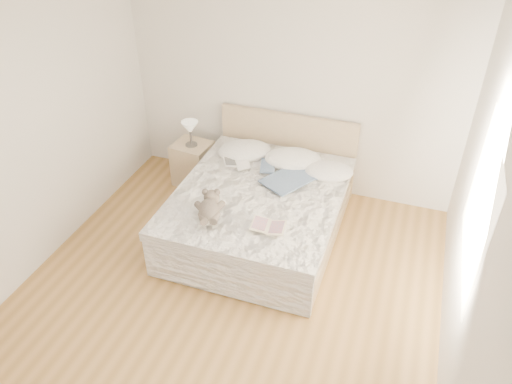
% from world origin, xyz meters
% --- Properties ---
extents(floor, '(4.00, 4.50, 0.00)m').
position_xyz_m(floor, '(0.00, 0.00, 0.00)').
color(floor, brown).
rests_on(floor, ground).
extents(ceiling, '(4.00, 4.50, 0.00)m').
position_xyz_m(ceiling, '(0.00, 0.00, 2.70)').
color(ceiling, white).
rests_on(ceiling, ground).
extents(wall_back, '(4.00, 0.02, 2.70)m').
position_xyz_m(wall_back, '(0.00, 2.25, 1.35)').
color(wall_back, beige).
rests_on(wall_back, ground).
extents(wall_left, '(0.02, 4.50, 2.70)m').
position_xyz_m(wall_left, '(-2.00, 0.00, 1.35)').
color(wall_left, beige).
rests_on(wall_left, ground).
extents(wall_right, '(0.02, 4.50, 2.70)m').
position_xyz_m(wall_right, '(2.00, 0.00, 1.35)').
color(wall_right, beige).
rests_on(wall_right, ground).
extents(window, '(0.02, 1.30, 1.10)m').
position_xyz_m(window, '(1.99, 0.30, 1.45)').
color(window, white).
rests_on(window, wall_right).
extents(bed, '(1.72, 2.14, 1.00)m').
position_xyz_m(bed, '(0.00, 1.19, 0.31)').
color(bed, tan).
rests_on(bed, floor).
extents(nightstand, '(0.49, 0.45, 0.56)m').
position_xyz_m(nightstand, '(-1.14, 1.84, 0.28)').
color(nightstand, tan).
rests_on(nightstand, floor).
extents(table_lamp, '(0.24, 0.24, 0.32)m').
position_xyz_m(table_lamp, '(-1.13, 1.82, 0.79)').
color(table_lamp, '#4A4640').
rests_on(table_lamp, nightstand).
extents(pillow_left, '(0.76, 0.68, 0.19)m').
position_xyz_m(pillow_left, '(-0.41, 1.79, 0.64)').
color(pillow_left, white).
rests_on(pillow_left, bed).
extents(pillow_middle, '(0.75, 0.60, 0.20)m').
position_xyz_m(pillow_middle, '(0.18, 1.79, 0.64)').
color(pillow_middle, white).
rests_on(pillow_middle, bed).
extents(pillow_right, '(0.60, 0.48, 0.16)m').
position_xyz_m(pillow_right, '(0.63, 1.67, 0.64)').
color(pillow_right, white).
rests_on(pillow_right, bed).
extents(blouse, '(0.85, 0.87, 0.02)m').
position_xyz_m(blouse, '(0.25, 1.39, 0.63)').
color(blouse, '#3F5473').
rests_on(blouse, bed).
extents(photo_book, '(0.39, 0.35, 0.02)m').
position_xyz_m(photo_book, '(-0.41, 1.50, 0.63)').
color(photo_book, white).
rests_on(photo_book, bed).
extents(childrens_book, '(0.37, 0.27, 0.02)m').
position_xyz_m(childrens_book, '(0.29, 0.53, 0.63)').
color(childrens_book, '#FEF1C9').
rests_on(childrens_book, bed).
extents(teddy_bear, '(0.38, 0.45, 0.20)m').
position_xyz_m(teddy_bear, '(-0.30, 0.48, 0.65)').
color(teddy_bear, brown).
rests_on(teddy_bear, bed).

